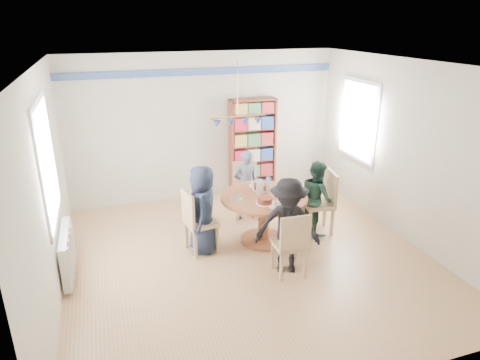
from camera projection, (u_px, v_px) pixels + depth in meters
name	position (u px, v px, depth m)	size (l,w,h in m)	color
ground	(249.00, 257.00, 6.16)	(5.00, 5.00, 0.00)	tan
room_shell	(213.00, 133.00, 6.27)	(5.00, 5.00, 5.00)	white
radiator	(67.00, 253.00, 5.60)	(0.12, 1.00, 0.60)	silver
dining_table	(264.00, 208.00, 6.43)	(1.30, 1.30, 0.75)	brown
chair_left	(196.00, 219.00, 6.13)	(0.49, 0.49, 0.96)	tan
chair_right	(324.00, 199.00, 6.75)	(0.51, 0.51, 1.00)	tan
chair_far	(245.00, 187.00, 7.37)	(0.48, 0.48, 0.93)	tan
chair_near	(292.00, 242.00, 5.53)	(0.43, 0.43, 0.93)	tan
person_left	(203.00, 209.00, 6.13)	(0.64, 0.42, 1.32)	#1A2339
person_right	(317.00, 197.00, 6.72)	(0.58, 0.45, 1.19)	#1B372C
person_far	(246.00, 185.00, 7.18)	(0.44, 0.29, 1.21)	gray
person_near	(288.00, 226.00, 5.62)	(0.86, 0.49, 1.33)	black
bookshelf	(252.00, 148.00, 8.18)	(0.88, 0.26, 1.85)	maroon
tableware	(262.00, 192.00, 6.36)	(1.03, 1.03, 0.27)	white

